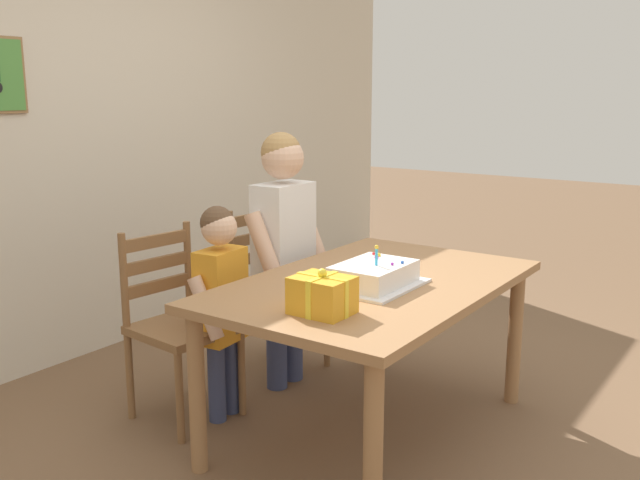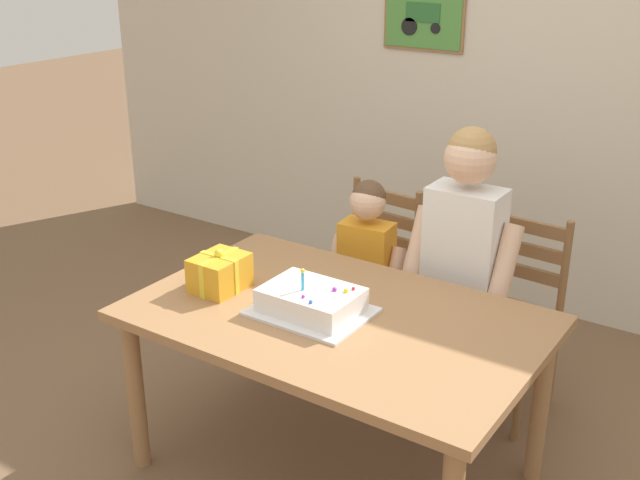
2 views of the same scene
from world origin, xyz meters
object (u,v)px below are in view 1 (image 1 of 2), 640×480
Objects in this scene: dining_table at (373,299)px; gift_box_red_large at (322,295)px; chair_left at (178,323)px; child_younger at (221,292)px; birthday_cake at (374,276)px; child_older at (284,235)px; chair_right at (274,288)px.

dining_table is 0.54m from gift_box_red_large.
child_younger is at bearing -62.56° from chair_left.
chair_left is (-0.28, 0.92, -0.32)m from birthday_cake.
birthday_cake reaches higher than chair_left.
birthday_cake is at bearing -112.65° from child_older.
chair_left is at bearing 161.70° from child_older.
gift_box_red_large is 0.16× the size of child_older.
chair_left is at bearing 117.44° from child_younger.
chair_left is at bearing 81.04° from gift_box_red_large.
birthday_cake is at bearing -116.45° from chair_right.
birthday_cake is 0.76m from child_younger.
child_younger reaches higher than dining_table.
chair_right is (0.74, 0.00, 0.00)m from chair_left.
chair_right is at bearing 46.80° from gift_box_red_large.
birthday_cake is 0.78m from child_older.
gift_box_red_large is 0.81m from child_younger.
dining_table is 0.96m from chair_left.
child_younger is (-0.64, -0.19, 0.17)m from chair_right.
child_older reaches higher than dining_table.
chair_right is at bearing 51.45° from child_older.
child_younger is at bearing 104.23° from birthday_cake.
child_older reaches higher than child_younger.
chair_right is (0.46, 0.92, -0.32)m from birthday_cake.
birthday_cake is 0.32× the size of child_older.
birthday_cake is at bearing -75.77° from child_younger.
chair_left is 1.00× the size of chair_right.
chair_left is at bearing 112.90° from dining_table.
birthday_cake is 1.01m from chair_left.
child_older is (0.22, 0.67, 0.18)m from dining_table.
gift_box_red_large is 0.24× the size of chair_right.
gift_box_red_large is at bearing -134.30° from child_older.
chair_left is at bearing -179.99° from chair_right.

